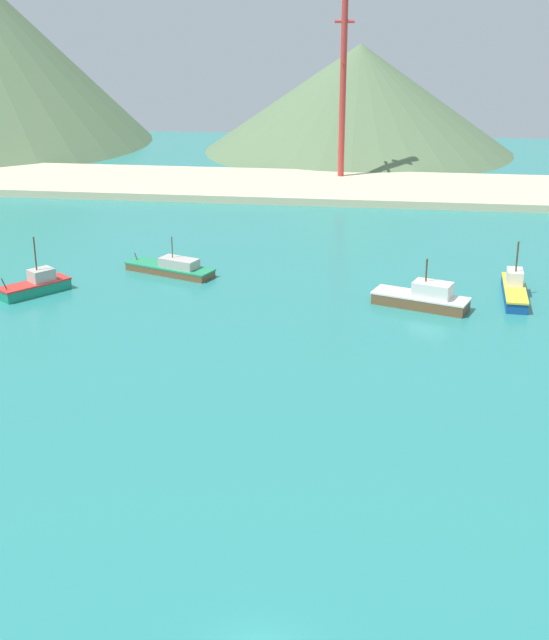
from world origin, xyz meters
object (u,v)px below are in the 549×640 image
fishing_boat_5 (172,268)px  radio_tower (343,85)px  fishing_boat_6 (36,285)px  fishing_boat_3 (514,290)px  fishing_boat_0 (423,298)px

fishing_boat_5 → radio_tower: radio_tower is taller
fishing_boat_5 → fishing_boat_6: 15.86m
fishing_boat_3 → fishing_boat_6: fishing_boat_6 is taller
fishing_boat_0 → fishing_boat_6: size_ratio=1.36×
fishing_boat_3 → radio_tower: radio_tower is taller
fishing_boat_5 → fishing_boat_3: bearing=-5.4°
fishing_boat_3 → radio_tower: bearing=110.9°
fishing_boat_5 → fishing_boat_6: (-13.10, -8.95, 0.19)m
fishing_boat_5 → radio_tower: (16.49, 54.66, 15.68)m
fishing_boat_0 → radio_tower: radio_tower is taller
fishing_boat_3 → fishing_boat_6: bearing=-174.2°
fishing_boat_0 → fishing_boat_6: fishing_boat_6 is taller
fishing_boat_5 → fishing_boat_6: size_ratio=1.46×
fishing_boat_3 → radio_tower: (-22.24, 58.32, 15.49)m
fishing_boat_3 → radio_tower: 64.31m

